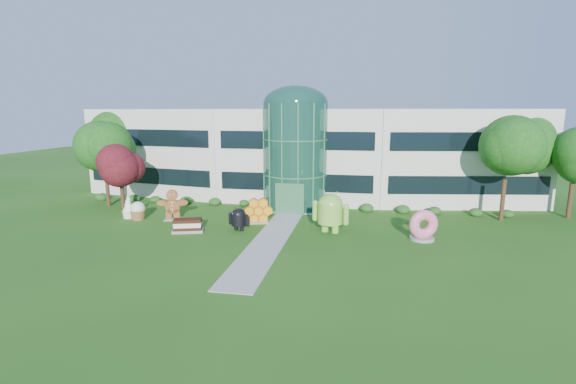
% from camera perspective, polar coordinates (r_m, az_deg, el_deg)
% --- Properties ---
extents(ground, '(140.00, 140.00, 0.00)m').
position_cam_1_polar(ground, '(29.13, -2.94, -7.23)').
color(ground, '#215114').
rests_on(ground, ground).
extents(building, '(46.00, 15.00, 9.30)m').
position_cam_1_polar(building, '(45.58, 2.27, 5.39)').
color(building, beige).
rests_on(building, ground).
extents(atrium, '(6.00, 6.00, 9.80)m').
position_cam_1_polar(atrium, '(39.66, 1.02, 4.92)').
color(atrium, '#194738').
rests_on(atrium, ground).
extents(walkway, '(2.40, 20.00, 0.04)m').
position_cam_1_polar(walkway, '(30.98, -2.08, -6.06)').
color(walkway, '#9E9E93').
rests_on(walkway, ground).
extents(tree_red, '(4.00, 4.00, 6.00)m').
position_cam_1_polar(tree_red, '(41.28, -21.85, 1.71)').
color(tree_red, '#3F0C14').
rests_on(tree_red, ground).
extents(trees_backdrop, '(52.00, 8.00, 8.40)m').
position_cam_1_polar(trees_backdrop, '(40.72, 1.25, 4.08)').
color(trees_backdrop, '#1B4210').
rests_on(trees_backdrop, ground).
extents(android_green, '(3.61, 2.97, 3.52)m').
position_cam_1_polar(android_green, '(31.77, 5.81, -2.42)').
color(android_green, '#7CC13D').
rests_on(android_green, ground).
extents(android_black, '(2.03, 1.58, 2.05)m').
position_cam_1_polar(android_black, '(32.45, -6.78, -3.49)').
color(android_black, black).
rests_on(android_black, ground).
extents(donut, '(2.39, 1.68, 2.26)m').
position_cam_1_polar(donut, '(31.41, 17.94, -4.26)').
color(donut, '#DB5383').
rests_on(donut, ground).
extents(gingerbread, '(3.06, 1.84, 2.65)m').
position_cam_1_polar(gingerbread, '(36.63, -15.52, -1.67)').
color(gingerbread, brown).
rests_on(gingerbread, ground).
extents(ice_cream_sandwich, '(2.54, 1.77, 1.03)m').
position_cam_1_polar(ice_cream_sandwich, '(32.87, -13.54, -4.46)').
color(ice_cream_sandwich, black).
rests_on(ice_cream_sandwich, ground).
extents(honeycomb, '(2.61, 1.52, 1.93)m').
position_cam_1_polar(honeycomb, '(34.38, -4.05, -2.72)').
color(honeycomb, gold).
rests_on(honeycomb, ground).
extents(froyo, '(1.57, 1.57, 2.05)m').
position_cam_1_polar(froyo, '(38.53, -20.96, -1.84)').
color(froyo, white).
rests_on(froyo, ground).
extents(cupcake, '(1.46, 1.46, 1.58)m').
position_cam_1_polar(cupcake, '(37.71, -19.84, -2.40)').
color(cupcake, white).
rests_on(cupcake, ground).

